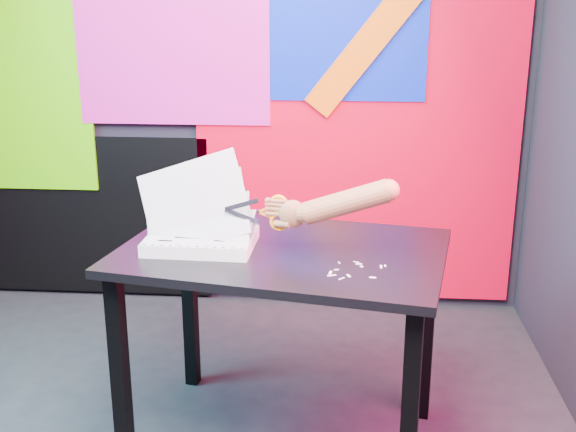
{
  "coord_description": "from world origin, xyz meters",
  "views": [
    {
      "loc": [
        0.59,
        -2.07,
        1.57
      ],
      "look_at": [
        0.41,
        0.19,
        0.87
      ],
      "focal_mm": 45.0,
      "sensor_mm": 36.0,
      "label": 1
    }
  ],
  "objects": [
    {
      "name": "room",
      "position": [
        0.0,
        0.0,
        1.35
      ],
      "size": [
        3.01,
        3.01,
        2.71
      ],
      "color": "black",
      "rests_on": "ground"
    },
    {
      "name": "backdrop",
      "position": [
        0.06,
        1.46,
        0.96
      ],
      "size": [
        2.88,
        0.05,
        2.08
      ],
      "color": "red",
      "rests_on": "ground"
    },
    {
      "name": "work_table",
      "position": [
        0.39,
        0.21,
        0.65
      ],
      "size": [
        1.19,
        0.9,
        0.75
      ],
      "rotation": [
        0.0,
        0.0,
        -0.19
      ],
      "color": "black",
      "rests_on": "ground"
    },
    {
      "name": "printout_stack",
      "position": [
        0.12,
        0.21,
        0.78
      ],
      "size": [
        0.42,
        0.28,
        0.34
      ],
      "rotation": [
        0.0,
        0.0,
        -0.04
      ],
      "color": "white",
      "rests_on": "work_table"
    },
    {
      "name": "scissors",
      "position": [
        0.37,
        0.18,
        0.89
      ],
      "size": [
        0.22,
        0.04,
        0.12
      ],
      "rotation": [
        0.0,
        0.0,
        -0.15
      ],
      "color": "#A8ABB5",
      "rests_on": "printout_stack"
    },
    {
      "name": "hand_forearm",
      "position": [
        0.58,
        0.15,
        0.93
      ],
      "size": [
        0.42,
        0.12,
        0.18
      ],
      "rotation": [
        0.0,
        0.0,
        -0.15
      ],
      "color": "brown",
      "rests_on": "work_table"
    },
    {
      "name": "paper_clippings",
      "position": [
        0.63,
        0.02,
        0.75
      ],
      "size": [
        0.18,
        0.16,
        0.0
      ],
      "color": "white",
      "rests_on": "work_table"
    }
  ]
}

